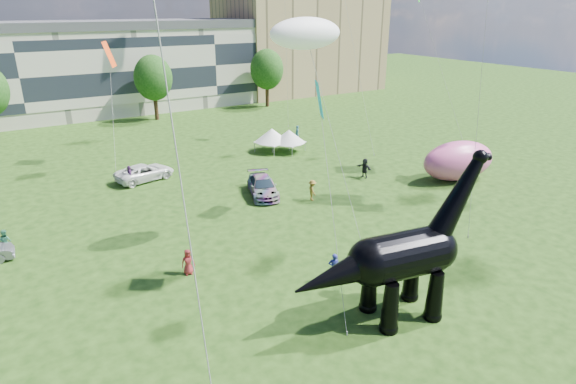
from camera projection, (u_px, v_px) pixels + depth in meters
ground at (347, 352)px, 22.37m from camera, size 220.00×220.00×0.00m
terrace_row at (17, 77)px, 65.27m from camera, size 78.00×11.00×12.00m
apartment_block at (300, 29)px, 89.56m from camera, size 28.00×18.00×22.00m
tree_mid_right at (153, 74)px, 65.95m from camera, size 5.20×5.20×9.44m
tree_far_right at (267, 66)px, 74.85m from camera, size 5.20×5.20×9.44m
dinosaur_sculpture at (397, 259)px, 23.82m from camera, size 10.79×3.64×8.78m
car_white at (145, 172)px, 44.23m from camera, size 5.78×3.54×1.50m
car_dark at (263, 186)px, 40.70m from camera, size 3.81×5.74×1.54m
gazebo_near at (289, 136)px, 52.52m from camera, size 4.66×4.66×2.47m
gazebo_far at (272, 135)px, 52.64m from camera, size 4.78×4.78×2.57m
inflatable_pink at (458, 161)px, 43.98m from camera, size 7.78×4.81×3.63m
visitors at (222, 196)px, 38.34m from camera, size 44.00×28.13×1.89m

